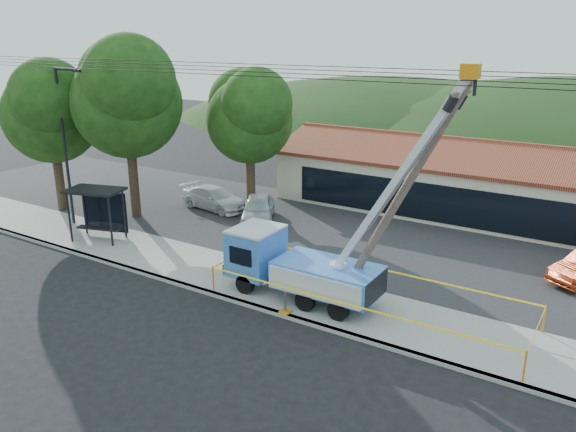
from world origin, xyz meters
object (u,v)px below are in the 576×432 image
(utility_truck, at_px, (299,264))
(leaning_pole, at_px, (404,189))
(car_white, at_px, (215,210))
(bus_shelter, at_px, (98,202))
(car_silver, at_px, (258,223))

(utility_truck, height_order, leaning_pole, utility_truck)
(car_white, bearing_deg, utility_truck, -118.52)
(bus_shelter, height_order, car_white, bus_shelter)
(utility_truck, relative_size, leaning_pole, 1.03)
(car_silver, bearing_deg, car_white, 140.14)
(utility_truck, relative_size, car_silver, 2.16)
(bus_shelter, relative_size, car_silver, 0.72)
(bus_shelter, xyz_separation_m, car_white, (1.60, 7.67, -2.21))
(utility_truck, bearing_deg, bus_shelter, 178.47)
(leaning_pole, xyz_separation_m, car_white, (-15.28, 7.63, -5.31))
(leaning_pole, xyz_separation_m, bus_shelter, (-16.87, -0.04, -3.11))
(leaning_pole, bearing_deg, car_white, 153.48)
(car_silver, bearing_deg, bus_shelter, -158.12)
(utility_truck, bearing_deg, car_silver, 134.63)
(utility_truck, xyz_separation_m, bus_shelter, (-12.69, 0.34, 0.59))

